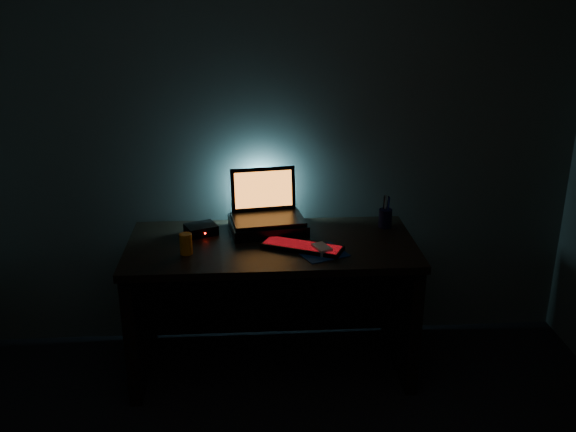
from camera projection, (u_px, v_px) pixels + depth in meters
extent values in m
cube|color=#4C5751|center=(268.00, 132.00, 3.52)|extent=(3.50, 0.00, 2.50)
cube|color=black|center=(272.00, 246.00, 3.35)|extent=(1.50, 0.70, 0.04)
cube|color=black|center=(140.00, 314.00, 3.43)|extent=(0.06, 0.64, 0.71)
cube|color=black|center=(401.00, 306.00, 3.52)|extent=(0.06, 0.64, 0.71)
cube|color=black|center=(270.00, 283.00, 3.79)|extent=(1.38, 0.02, 0.65)
cube|color=black|center=(268.00, 225.00, 3.49)|extent=(0.44, 0.35, 0.06)
cube|color=black|center=(268.00, 219.00, 3.47)|extent=(0.41, 0.31, 0.02)
cube|color=black|center=(263.00, 189.00, 3.55)|extent=(0.36, 0.10, 0.24)
cube|color=orange|center=(264.00, 189.00, 3.54)|extent=(0.32, 0.08, 0.20)
cube|color=black|center=(302.00, 247.00, 3.26)|extent=(0.43, 0.29, 0.02)
cube|color=red|center=(302.00, 245.00, 3.25)|extent=(0.40, 0.27, 0.00)
cube|color=navy|center=(322.00, 253.00, 3.21)|extent=(0.28, 0.27, 0.00)
cube|color=gray|center=(322.00, 249.00, 3.21)|extent=(0.10, 0.13, 0.03)
cylinder|color=black|center=(385.00, 218.00, 3.53)|extent=(0.09, 0.09, 0.10)
cylinder|color=orange|center=(186.00, 244.00, 3.19)|extent=(0.08, 0.08, 0.11)
cube|color=black|center=(201.00, 229.00, 3.44)|extent=(0.19, 0.18, 0.05)
sphere|color=#FF0C07|center=(205.00, 233.00, 3.39)|extent=(0.01, 0.01, 0.01)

